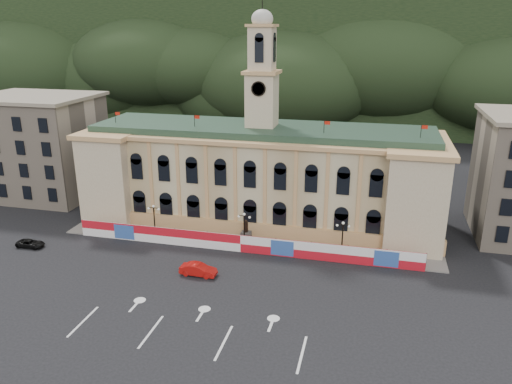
% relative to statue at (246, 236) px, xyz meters
% --- Properties ---
extents(ground, '(260.00, 260.00, 0.00)m').
position_rel_statue_xyz_m(ground, '(0.00, -18.00, -1.19)').
color(ground, black).
rests_on(ground, ground).
extents(lane_markings, '(26.00, 10.00, 0.02)m').
position_rel_statue_xyz_m(lane_markings, '(0.00, -23.00, -1.18)').
color(lane_markings, white).
rests_on(lane_markings, ground).
extents(hill_ridge, '(230.00, 80.00, 64.00)m').
position_rel_statue_xyz_m(hill_ridge, '(0.03, 103.99, 18.30)').
color(hill_ridge, black).
rests_on(hill_ridge, ground).
extents(city_hall, '(56.20, 17.60, 37.10)m').
position_rel_statue_xyz_m(city_hall, '(0.00, 9.63, 6.66)').
color(city_hall, beige).
rests_on(city_hall, ground).
extents(side_building_left, '(21.00, 17.00, 18.60)m').
position_rel_statue_xyz_m(side_building_left, '(-43.00, 12.93, 8.14)').
color(side_building_left, tan).
rests_on(side_building_left, ground).
extents(hoarding_fence, '(50.00, 0.44, 2.50)m').
position_rel_statue_xyz_m(hoarding_fence, '(0.06, -2.93, 0.06)').
color(hoarding_fence, red).
rests_on(hoarding_fence, ground).
extents(pavement, '(56.00, 5.50, 0.16)m').
position_rel_statue_xyz_m(pavement, '(0.00, -0.25, -1.11)').
color(pavement, slate).
rests_on(pavement, ground).
extents(statue, '(1.40, 1.40, 3.72)m').
position_rel_statue_xyz_m(statue, '(0.00, 0.00, 0.00)').
color(statue, '#595651').
rests_on(statue, ground).
extents(lamp_left, '(1.96, 0.44, 5.15)m').
position_rel_statue_xyz_m(lamp_left, '(-14.00, -1.00, 1.89)').
color(lamp_left, black).
rests_on(lamp_left, ground).
extents(lamp_center, '(1.96, 0.44, 5.15)m').
position_rel_statue_xyz_m(lamp_center, '(0.00, -1.00, 1.89)').
color(lamp_center, black).
rests_on(lamp_center, ground).
extents(lamp_right, '(1.96, 0.44, 5.15)m').
position_rel_statue_xyz_m(lamp_right, '(14.00, -1.00, 1.89)').
color(lamp_right, black).
rests_on(lamp_right, ground).
extents(red_sedan, '(1.95, 4.88, 1.58)m').
position_rel_statue_xyz_m(red_sedan, '(-3.43, -11.03, -0.40)').
color(red_sedan, '#BA100D').
rests_on(red_sedan, ground).
extents(black_suv, '(2.07, 4.16, 1.13)m').
position_rel_statue_xyz_m(black_suv, '(-30.00, -8.73, -0.62)').
color(black_suv, black).
rests_on(black_suv, ground).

